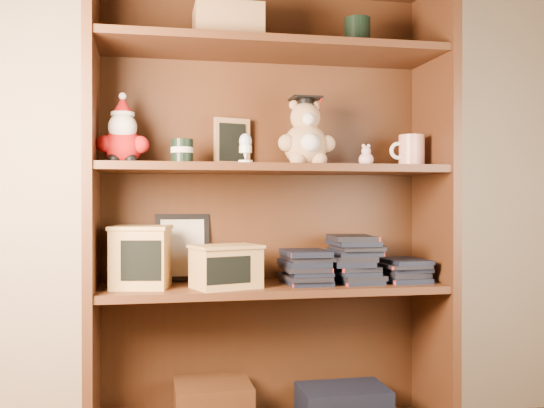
% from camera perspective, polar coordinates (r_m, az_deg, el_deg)
% --- Properties ---
extents(bookcase, '(1.20, 0.35, 1.60)m').
position_cam_1_polar(bookcase, '(2.18, -0.33, -1.07)').
color(bookcase, '#4A2815').
rests_on(bookcase, ground).
extents(shelf_lower, '(1.14, 0.33, 0.02)m').
position_cam_1_polar(shelf_lower, '(2.15, 0.00, -7.53)').
color(shelf_lower, '#4A2815').
rests_on(shelf_lower, ground).
extents(shelf_upper, '(1.14, 0.33, 0.02)m').
position_cam_1_polar(shelf_upper, '(2.14, 0.00, 3.15)').
color(shelf_upper, '#4A2815').
rests_on(shelf_upper, ground).
extents(santa_plush, '(0.17, 0.12, 0.24)m').
position_cam_1_polar(santa_plush, '(2.10, -13.24, 5.89)').
color(santa_plush, '#A50F0F').
rests_on(santa_plush, shelf_upper).
extents(teachers_tin, '(0.07, 0.07, 0.08)m').
position_cam_1_polar(teachers_tin, '(2.10, -8.05, 4.68)').
color(teachers_tin, black).
rests_on(teachers_tin, shelf_upper).
extents(chalkboard_plaque, '(0.13, 0.09, 0.17)m').
position_cam_1_polar(chalkboard_plaque, '(2.24, -3.60, 5.45)').
color(chalkboard_plaque, '#9E7547').
rests_on(chalkboard_plaque, shelf_upper).
extents(egg_cup, '(0.05, 0.05, 0.10)m').
position_cam_1_polar(egg_cup, '(2.05, -2.40, 5.09)').
color(egg_cup, white).
rests_on(egg_cup, shelf_upper).
extents(grad_teddy_bear, '(0.20, 0.17, 0.24)m').
position_cam_1_polar(grad_teddy_bear, '(2.16, 3.05, 5.86)').
color(grad_teddy_bear, tan).
rests_on(grad_teddy_bear, shelf_upper).
extents(pink_figurine, '(0.05, 0.05, 0.08)m').
position_cam_1_polar(pink_figurine, '(2.23, 8.43, 4.13)').
color(pink_figurine, beige).
rests_on(pink_figurine, shelf_upper).
extents(teacher_mug, '(0.13, 0.09, 0.11)m').
position_cam_1_polar(teacher_mug, '(2.29, 12.34, 4.67)').
color(teacher_mug, silver).
rests_on(teacher_mug, shelf_upper).
extents(certificate_frame, '(0.19, 0.05, 0.23)m').
position_cam_1_polar(certificate_frame, '(2.24, -8.03, -3.89)').
color(certificate_frame, black).
rests_on(certificate_frame, shelf_lower).
extents(treats_box, '(0.21, 0.21, 0.20)m').
position_cam_1_polar(treats_box, '(2.10, -11.65, -4.62)').
color(treats_box, tan).
rests_on(treats_box, shelf_lower).
extents(pencils_box, '(0.25, 0.21, 0.14)m').
position_cam_1_polar(pencils_box, '(2.05, -4.15, -5.58)').
color(pencils_box, tan).
rests_on(pencils_box, shelf_lower).
extents(book_stack_left, '(0.14, 0.20, 0.11)m').
position_cam_1_polar(book_stack_left, '(2.17, 3.11, -5.65)').
color(book_stack_left, black).
rests_on(book_stack_left, shelf_lower).
extents(book_stack_mid, '(0.14, 0.20, 0.16)m').
position_cam_1_polar(book_stack_mid, '(2.22, 7.30, -4.91)').
color(book_stack_mid, black).
rests_on(book_stack_mid, shelf_lower).
extents(book_stack_right, '(0.14, 0.20, 0.08)m').
position_cam_1_polar(book_stack_right, '(2.28, 11.55, -5.77)').
color(book_stack_right, black).
rests_on(book_stack_right, shelf_lower).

